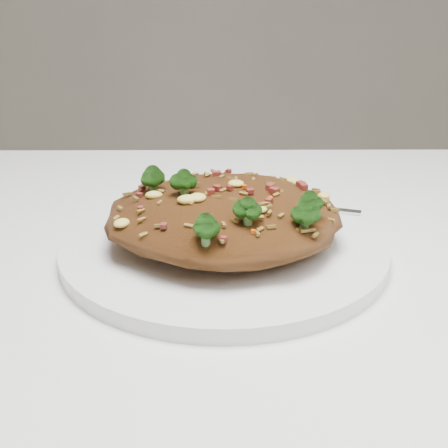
{
  "coord_description": "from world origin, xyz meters",
  "views": [
    {
      "loc": [
        -0.09,
        -0.42,
        1.0
      ],
      "look_at": [
        -0.09,
        0.08,
        0.78
      ],
      "focal_mm": 50.0,
      "sensor_mm": 36.0,
      "label": 1
    }
  ],
  "objects": [
    {
      "name": "dining_table",
      "position": [
        0.0,
        0.0,
        0.66
      ],
      "size": [
        1.2,
        0.8,
        0.75
      ],
      "color": "white",
      "rests_on": "ground"
    },
    {
      "name": "fried_rice",
      "position": [
        -0.09,
        0.08,
        0.79
      ],
      "size": [
        0.21,
        0.19,
        0.07
      ],
      "color": "brown",
      "rests_on": "plate"
    },
    {
      "name": "plate",
      "position": [
        -0.09,
        0.08,
        0.76
      ],
      "size": [
        0.29,
        0.29,
        0.01
      ],
      "primitive_type": "cylinder",
      "color": "white",
      "rests_on": "dining_table"
    },
    {
      "name": "fork",
      "position": [
        -0.02,
        0.16,
        0.77
      ],
      "size": [
        0.16,
        0.06,
        0.0
      ],
      "rotation": [
        0.0,
        0.0,
        -0.3
      ],
      "color": "silver",
      "rests_on": "plate"
    }
  ]
}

